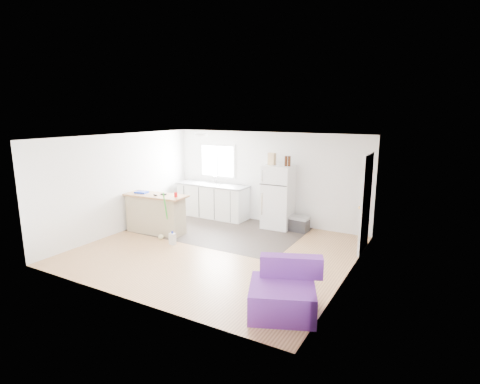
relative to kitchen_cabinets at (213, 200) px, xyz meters
The scene contains 19 objects.
room 2.76m from the kitchen_cabinets, 54.83° to the right, with size 5.51×5.01×2.41m.
vinyl_zone 1.32m from the kitchen_cabinets, 48.88° to the right, with size 4.05×2.50×0.00m, color #38302A.
window 1.12m from the kitchen_cabinets, 93.37° to the left, with size 1.18×0.06×0.98m.
interior_door 4.33m from the kitchen_cabinets, ahead, with size 0.11×0.92×2.10m.
ceiling_fixture 2.14m from the kitchen_cabinets, 71.20° to the right, with size 0.30×0.30×0.07m, color white.
kitchen_cabinets is the anchor object (origin of this frame).
peninsula 1.92m from the kitchen_cabinets, 102.66° to the right, with size 1.59×0.71×0.96m.
refrigerator 2.03m from the kitchen_cabinets, ahead, with size 0.74×0.70×1.61m.
cooler 2.61m from the kitchen_cabinets, ahead, with size 0.51×0.37×0.38m.
purple_seat 5.36m from the kitchen_cabinets, 45.37° to the right, with size 1.21×1.21×0.78m.
cleaner_jug 2.43m from the kitchen_cabinets, 78.52° to the right, with size 0.14×0.10×0.31m.
mop 2.19m from the kitchen_cabinets, 88.80° to the right, with size 0.23×0.32×1.14m.
red_cup 1.94m from the kitchen_cabinets, 83.66° to the right, with size 0.08×0.08×0.12m, color red.
blue_tray 2.13m from the kitchen_cabinets, 113.49° to the right, with size 0.30×0.22×0.04m, color #1534C9.
tool_a 1.87m from the kitchen_cabinets, 96.74° to the right, with size 0.14×0.05×0.03m, color black.
tool_b 2.04m from the kitchen_cabinets, 99.44° to the right, with size 0.10×0.04×0.03m, color black.
cardboard_box 2.24m from the kitchen_cabinets, ahead, with size 0.20×0.10×0.30m, color tan.
bottle_left 2.56m from the kitchen_cabinets, ahead, with size 0.07×0.07×0.25m, color #3C1B0B.
bottle_right 2.62m from the kitchen_cabinets, ahead, with size 0.07×0.07×0.25m, color #3C1B0B.
Camera 1 is at (4.15, -6.36, 2.89)m, focal length 28.00 mm.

